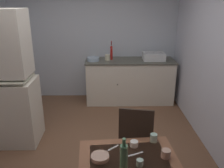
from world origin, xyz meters
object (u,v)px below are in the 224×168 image
at_px(mixing_bowl_counter, 93,59).
at_px(glass_bottle, 124,157).
at_px(hand_pump, 111,52).
at_px(mug_dark, 154,138).
at_px(hutch_cabinet, 1,85).
at_px(sink_basin, 154,56).
at_px(chair_far_side, 136,142).

relative_size(mixing_bowl_counter, glass_bottle, 0.82).
distance_m(hand_pump, mug_dark, 2.78).
xyz_separation_m(hutch_cabinet, mug_dark, (2.03, -1.18, -0.17)).
distance_m(hutch_cabinet, mug_dark, 2.35).
height_order(hutch_cabinet, hand_pump, hutch_cabinet).
xyz_separation_m(sink_basin, hand_pump, (-0.87, 0.05, 0.09)).
distance_m(sink_basin, chair_far_side, 2.53).
bearing_deg(mug_dark, chair_far_side, 116.54).
xyz_separation_m(sink_basin, mug_dark, (-0.48, -2.69, -0.23)).
distance_m(sink_basin, mug_dark, 2.74).
bearing_deg(sink_basin, mug_dark, -100.07).
xyz_separation_m(hand_pump, mug_dark, (0.40, -2.73, -0.32)).
bearing_deg(hutch_cabinet, glass_bottle, -43.38).
bearing_deg(mug_dark, mixing_bowl_counter, 106.31).
bearing_deg(hutch_cabinet, mixing_bowl_counter, 49.29).
bearing_deg(sink_basin, hand_pump, 177.04).
height_order(mixing_bowl_counter, mug_dark, mixing_bowl_counter).
relative_size(sink_basin, hand_pump, 1.13).
relative_size(sink_basin, glass_bottle, 1.42).
height_order(mug_dark, glass_bottle, glass_bottle).
bearing_deg(chair_far_side, hand_pump, 95.92).
height_order(sink_basin, hand_pump, hand_pump).
relative_size(chair_far_side, glass_bottle, 3.26).
xyz_separation_m(mixing_bowl_counter, chair_far_side, (0.63, -2.35, -0.43)).
bearing_deg(hutch_cabinet, chair_far_side, -25.32).
height_order(sink_basin, mug_dark, sink_basin).
xyz_separation_m(hand_pump, glass_bottle, (0.06, -3.16, -0.23)).
bearing_deg(glass_bottle, hutch_cabinet, 136.62).
xyz_separation_m(hutch_cabinet, mixing_bowl_counter, (1.26, 1.46, 0.02)).
distance_m(mug_dark, glass_bottle, 0.54).
distance_m(chair_far_side, glass_bottle, 0.80).
bearing_deg(glass_bottle, hand_pump, 91.11).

